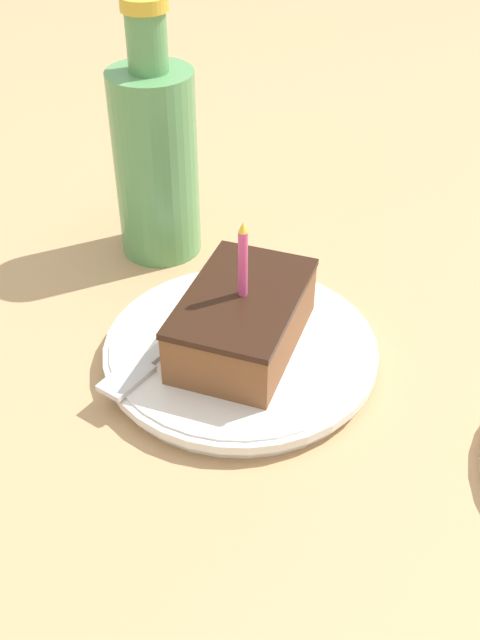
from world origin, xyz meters
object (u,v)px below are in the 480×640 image
(fork, at_px, (167,345))
(plate, at_px, (240,352))
(bottle, at_px, (156,157))
(cake_slice, at_px, (243,319))

(fork, bearing_deg, plate, -156.79)
(fork, xyz_separation_m, bottle, (0.08, -0.17, 0.08))
(plate, xyz_separation_m, fork, (0.06, 0.02, 0.01))
(plate, bearing_deg, bottle, -46.27)
(cake_slice, bearing_deg, fork, 23.84)
(plate, relative_size, bottle, 0.93)
(plate, bearing_deg, fork, 23.21)
(fork, bearing_deg, bottle, -64.12)
(cake_slice, bearing_deg, plate, 39.55)
(cake_slice, bearing_deg, bottle, -45.56)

